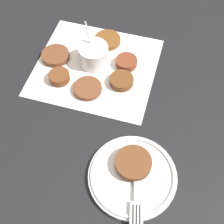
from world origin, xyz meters
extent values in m
plane|color=black|center=(0.00, 0.00, 0.00)|extent=(4.00, 4.00, 0.00)
cube|color=white|center=(0.01, 0.02, 0.00)|extent=(0.36, 0.34, 0.00)
cylinder|color=silver|center=(0.02, 0.01, 0.03)|extent=(0.09, 0.09, 0.06)
cylinder|color=gold|center=(0.02, 0.01, 0.02)|extent=(0.07, 0.07, 0.03)
cone|color=silver|center=(0.06, 0.01, 0.05)|extent=(0.02, 0.02, 0.02)
cylinder|color=silver|center=(0.04, -0.01, 0.07)|extent=(0.04, 0.04, 0.10)
cylinder|color=brown|center=(0.01, -0.08, 0.01)|extent=(0.08, 0.08, 0.01)
cylinder|color=brown|center=(0.00, 0.11, 0.01)|extent=(0.08, 0.08, 0.01)
cylinder|color=brown|center=(-0.08, 0.06, 0.01)|extent=(0.07, 0.07, 0.02)
cylinder|color=brown|center=(0.13, 0.03, 0.01)|extent=(0.08, 0.08, 0.01)
cylinder|color=brown|center=(0.09, 0.10, 0.01)|extent=(0.06, 0.06, 0.02)
cylinder|color=brown|center=(-0.07, -0.01, 0.01)|extent=(0.06, 0.06, 0.02)
cylinder|color=silver|center=(-0.19, 0.31, 0.01)|extent=(0.21, 0.21, 0.01)
torus|color=silver|center=(-0.19, 0.31, 0.01)|extent=(0.20, 0.20, 0.01)
cylinder|color=brown|center=(-0.19, 0.29, 0.03)|extent=(0.09, 0.09, 0.02)
cube|color=silver|center=(-0.20, 0.31, 0.02)|extent=(0.05, 0.12, 0.00)
cube|color=silver|center=(-0.23, 0.40, 0.02)|extent=(0.05, 0.08, 0.00)
cube|color=black|center=(-0.22, 0.41, 0.02)|extent=(0.02, 0.06, 0.00)
cube|color=black|center=(-0.23, 0.40, 0.02)|extent=(0.02, 0.06, 0.00)
cube|color=black|center=(-0.24, 0.40, 0.02)|extent=(0.02, 0.06, 0.00)
camera|label=1|loc=(-0.24, 0.58, 0.70)|focal=50.00mm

